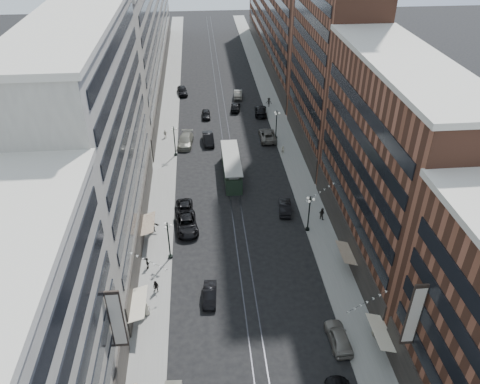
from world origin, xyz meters
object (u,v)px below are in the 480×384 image
object	(u,v)px
lamppost_se_mid	(276,124)
car_5	(210,295)
pedestrian_2	(156,287)
pedestrian_6	(165,134)
car_14	(238,94)
pedestrian_extra_0	(147,263)
lamppost_sw_mid	(174,140)
car_7	(185,210)
car_extra_1	(208,139)
pedestrian_7	(322,214)
car_12	(261,110)
car_4	(339,337)
pedestrian_1	(146,308)
lamppost_sw_far	(169,239)
car_extra_0	(236,107)
lamppost_se_far	(309,212)
pedestrian_4	(374,330)
streetcar	(231,167)
car_10	(285,207)
car_9	(182,91)
pedestrian_5	(152,226)
pedestrian_8	(283,150)
car_11	(267,135)
car_2	(187,224)
pedestrian_9	(269,102)
car_8	(186,141)

from	to	relation	value
lamppost_se_mid	car_5	xyz separation A→B (m)	(-13.70, -39.43, -2.40)
pedestrian_2	pedestrian_6	bearing A→B (deg)	113.30
car_14	pedestrian_extra_0	size ratio (longest dim) A/B	3.16
lamppost_sw_mid	car_7	xyz separation A→B (m)	(1.76, -17.56, -2.36)
car_extra_1	pedestrian_7	bearing A→B (deg)	-61.93
car_12	car_4	bearing A→B (deg)	96.43
pedestrian_1	pedestrian_2	distance (m)	3.44
car_5	pedestrian_2	xyz separation A→B (m)	(-6.09, 1.52, 0.27)
car_5	car_extra_1	distance (m)	38.93
lamppost_sw_far	car_extra_0	xyz separation A→B (m)	(12.05, 46.08, -2.29)
lamppost_se_far	car_14	bearing A→B (deg)	96.04
lamppost_sw_far	pedestrian_7	world-z (taller)	lamppost_sw_far
pedestrian_7	pedestrian_4	bearing A→B (deg)	134.35
streetcar	car_10	bearing A→B (deg)	-57.22
pedestrian_2	pedestrian_6	world-z (taller)	pedestrian_2
pedestrian_2	car_14	distance (m)	60.80
lamppost_se_far	lamppost_se_mid	bearing A→B (deg)	90.00
lamppost_se_far	car_12	distance (m)	39.55
lamppost_sw_mid	car_9	size ratio (longest dim) A/B	1.09
car_9	car_extra_1	distance (m)	25.14
pedestrian_4	car_9	distance (m)	73.30
lamppost_se_far	car_12	world-z (taller)	lamppost_se_far
car_9	car_10	bearing A→B (deg)	-78.67
pedestrian_4	car_12	distance (m)	57.85
pedestrian_1	pedestrian_2	bearing A→B (deg)	-117.73
pedestrian_5	car_9	bearing A→B (deg)	76.68
pedestrian_4	pedestrian_8	distance (m)	40.22
pedestrian_1	car_11	size ratio (longest dim) A/B	0.30
car_5	car_12	size ratio (longest dim) A/B	0.72
car_9	pedestrian_extra_0	xyz separation A→B (m)	(-3.48, -57.79, 0.08)
car_2	car_4	bearing A→B (deg)	-59.22
lamppost_se_mid	car_7	world-z (taller)	lamppost_se_mid
pedestrian_2	lamppost_se_mid	bearing A→B (deg)	84.77
pedestrian_5	pedestrian_extra_0	size ratio (longest dim) A/B	1.21
car_14	pedestrian_8	bearing A→B (deg)	107.27
car_14	pedestrian_5	xyz separation A→B (m)	(-15.74, -47.52, 0.28)
car_4	car_5	bearing A→B (deg)	-31.31
pedestrian_1	pedestrian_6	xyz separation A→B (m)	(0.19, 43.35, -0.17)
car_12	pedestrian_9	size ratio (longest dim) A/B	3.00
car_12	lamppost_sw_far	bearing A→B (deg)	74.47
car_5	car_14	distance (m)	61.14
pedestrian_5	pedestrian_1	bearing A→B (deg)	-98.44
car_12	car_14	size ratio (longest dim) A/B	1.17
lamppost_se_far	pedestrian_2	xyz separation A→B (m)	(-19.79, -9.91, -2.13)
car_14	pedestrian_5	distance (m)	50.06
pedestrian_1	car_8	xyz separation A→B (m)	(3.98, 40.26, -0.18)
lamppost_se_mid	pedestrian_2	distance (m)	42.82
car_8	pedestrian_5	size ratio (longest dim) A/B	3.19
lamppost_se_far	pedestrian_6	xyz separation A→B (m)	(-20.47, 30.11, -2.20)
car_4	car_9	bearing A→B (deg)	-78.55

